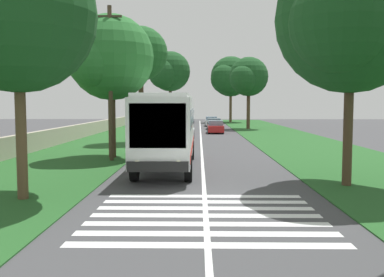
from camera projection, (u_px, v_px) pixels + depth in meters
name	position (u px, v px, depth m)	size (l,w,h in m)	color
ground	(205.00, 202.00, 14.58)	(160.00, 160.00, 0.00)	#424244
grass_verge_left	(82.00, 152.00, 29.66)	(120.00, 8.00, 0.04)	#235623
grass_verge_right	(323.00, 152.00, 29.40)	(120.00, 8.00, 0.04)	#235623
centre_line	(202.00, 152.00, 29.53)	(110.00, 0.16, 0.01)	silver
coach_bus	(168.00, 126.00, 22.24)	(11.16, 2.62, 3.73)	white
zebra_crossing	(206.00, 216.00, 12.80)	(5.85, 6.80, 0.01)	silver
trailing_car_0	(185.00, 131.00, 42.47)	(4.30, 1.78, 1.43)	silver
trailing_car_1	(215.00, 127.00, 49.18)	(4.30, 1.78, 1.43)	#B21E1E
trailing_car_2	(214.00, 124.00, 56.74)	(4.30, 1.78, 1.43)	black
trailing_car_3	(211.00, 122.00, 64.70)	(4.30, 1.78, 1.43)	silver
trailing_minibus_0	(188.00, 114.00, 74.02)	(6.00, 2.14, 2.53)	silver
roadside_tree_left_0	(18.00, 20.00, 14.66)	(6.26, 5.26, 8.87)	brown
roadside_tree_left_1	(139.00, 55.00, 36.30)	(5.40, 4.55, 9.75)	#3D2D1E
roadside_tree_left_2	(110.00, 60.00, 26.18)	(6.14, 5.13, 8.60)	#4C3826
roadside_tree_left_3	(169.00, 73.00, 73.82)	(8.27, 6.88, 12.19)	#3D2D1E
roadside_tree_right_1	(347.00, 22.00, 16.94)	(6.94, 5.90, 9.56)	#4C3826
roadside_tree_right_2	(247.00, 78.00, 56.64)	(6.47, 5.11, 9.36)	#4C3826
roadside_tree_right_3	(229.00, 78.00, 77.64)	(9.09, 7.23, 11.74)	brown
utility_pole	(111.00, 81.00, 24.72)	(0.24, 1.40, 8.78)	#473828
roadside_wall	(56.00, 136.00, 34.64)	(70.00, 0.40, 1.32)	#B2A893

